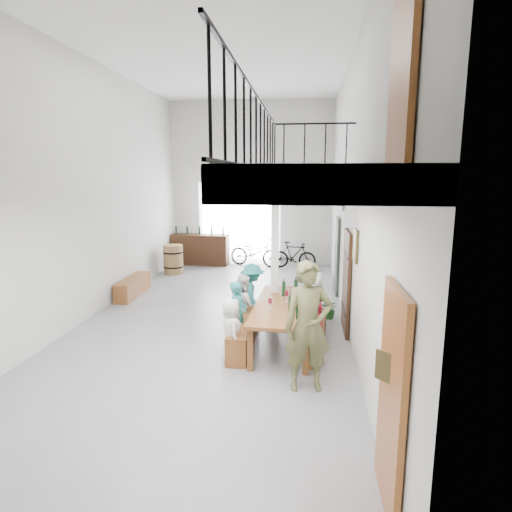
# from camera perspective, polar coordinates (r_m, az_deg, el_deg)

# --- Properties ---
(floor) EXTENTS (12.00, 12.00, 0.00)m
(floor) POSITION_cam_1_polar(r_m,az_deg,el_deg) (9.31, -5.43, -8.48)
(floor) COLOR slate
(floor) RESTS_ON ground
(room_walls) EXTENTS (12.00, 12.00, 12.00)m
(room_walls) POSITION_cam_1_polar(r_m,az_deg,el_deg) (8.81, -5.85, 13.91)
(room_walls) COLOR silver
(room_walls) RESTS_ON ground
(gateway_portal) EXTENTS (2.80, 0.08, 2.80)m
(gateway_portal) POSITION_cam_1_polar(r_m,az_deg,el_deg) (14.81, -2.21, 4.29)
(gateway_portal) COLOR white
(gateway_portal) RESTS_ON ground
(right_wall_decor) EXTENTS (0.07, 8.28, 5.07)m
(right_wall_decor) POSITION_cam_1_polar(r_m,az_deg,el_deg) (6.90, 13.33, -0.54)
(right_wall_decor) COLOR brown
(right_wall_decor) RESTS_ON ground
(balcony) EXTENTS (1.52, 5.62, 4.00)m
(balcony) POSITION_cam_1_polar(r_m,az_deg,el_deg) (5.47, 7.73, 9.66)
(balcony) COLOR silver
(balcony) RESTS_ON ground
(tasting_table) EXTENTS (1.12, 2.56, 0.79)m
(tasting_table) POSITION_cam_1_polar(r_m,az_deg,el_deg) (7.73, 3.78, -6.99)
(tasting_table) COLOR brown
(tasting_table) RESTS_ON ground
(bench_inner) EXTENTS (0.35, 2.14, 0.49)m
(bench_inner) POSITION_cam_1_polar(r_m,az_deg,el_deg) (7.97, -1.54, -9.93)
(bench_inner) COLOR brown
(bench_inner) RESTS_ON ground
(bench_wall) EXTENTS (0.42, 1.91, 0.44)m
(bench_wall) POSITION_cam_1_polar(r_m,az_deg,el_deg) (7.89, 8.10, -10.45)
(bench_wall) COLOR brown
(bench_wall) RESTS_ON ground
(tableware) EXTENTS (0.60, 1.23, 0.35)m
(tableware) POSITION_cam_1_polar(r_m,az_deg,el_deg) (7.75, 4.14, -5.20)
(tableware) COLOR black
(tableware) RESTS_ON tasting_table
(side_bench) EXTENTS (0.40, 1.67, 0.47)m
(side_bench) POSITION_cam_1_polar(r_m,az_deg,el_deg) (11.47, -16.05, -3.95)
(side_bench) COLOR brown
(side_bench) RESTS_ON ground
(oak_barrel) EXTENTS (0.62, 0.62, 0.91)m
(oak_barrel) POSITION_cam_1_polar(r_m,az_deg,el_deg) (13.68, -10.96, -0.43)
(oak_barrel) COLOR olive
(oak_barrel) RESTS_ON ground
(serving_counter) EXTENTS (2.00, 0.63, 1.05)m
(serving_counter) POSITION_cam_1_polar(r_m,az_deg,el_deg) (14.92, -7.49, 0.86)
(serving_counter) COLOR #351E11
(serving_counter) RESTS_ON ground
(counter_bottles) EXTENTS (1.74, 0.19, 0.28)m
(counter_bottles) POSITION_cam_1_polar(r_m,az_deg,el_deg) (14.82, -7.55, 3.39)
(counter_bottles) COLOR black
(counter_bottles) RESTS_ON serving_counter
(guest_left_a) EXTENTS (0.52, 0.62, 1.09)m
(guest_left_a) POSITION_cam_1_polar(r_m,az_deg,el_deg) (7.12, -3.33, -9.95)
(guest_left_a) COLOR silver
(guest_left_a) RESTS_ON ground
(guest_left_b) EXTENTS (0.37, 0.50, 1.23)m
(guest_left_b) POSITION_cam_1_polar(r_m,az_deg,el_deg) (7.64, -2.39, -7.89)
(guest_left_b) COLOR #247979
(guest_left_b) RESTS_ON ground
(guest_left_c) EXTENTS (0.66, 0.72, 1.21)m
(guest_left_c) POSITION_cam_1_polar(r_m,az_deg,el_deg) (8.26, -1.64, -6.55)
(guest_left_c) COLOR silver
(guest_left_c) RESTS_ON ground
(guest_left_d) EXTENTS (0.73, 0.95, 1.31)m
(guest_left_d) POSITION_cam_1_polar(r_m,az_deg,el_deg) (8.73, -0.51, -5.26)
(guest_left_d) COLOR #247979
(guest_left_d) RESTS_ON ground
(guest_right_a) EXTENTS (0.26, 0.61, 1.04)m
(guest_right_a) POSITION_cam_1_polar(r_m,az_deg,el_deg) (7.22, 8.11, -9.96)
(guest_right_a) COLOR #A81C2C
(guest_right_a) RESTS_ON ground
(guest_right_b) EXTENTS (0.60, 1.09, 1.12)m
(guest_right_b) POSITION_cam_1_polar(r_m,az_deg,el_deg) (7.87, 7.82, -7.87)
(guest_right_b) COLOR black
(guest_right_b) RESTS_ON ground
(guest_right_c) EXTENTS (0.62, 0.73, 1.27)m
(guest_right_c) POSITION_cam_1_polar(r_m,az_deg,el_deg) (8.36, 7.84, -6.21)
(guest_right_c) COLOR silver
(guest_right_c) RESTS_ON ground
(host_standing) EXTENTS (0.75, 0.56, 1.89)m
(host_standing) POSITION_cam_1_polar(r_m,az_deg,el_deg) (6.19, 6.96, -9.32)
(host_standing) COLOR brown
(host_standing) RESTS_ON ground
(potted_plant) EXTENTS (0.47, 0.45, 0.41)m
(potted_plant) POSITION_cam_1_polar(r_m,az_deg,el_deg) (9.43, 9.88, -7.03)
(potted_plant) COLOR #1F501F
(potted_plant) RESTS_ON ground
(bicycle_near) EXTENTS (1.92, 1.15, 0.95)m
(bicycle_near) POSITION_cam_1_polar(r_m,az_deg,el_deg) (14.52, -0.15, 0.49)
(bicycle_near) COLOR black
(bicycle_near) RESTS_ON ground
(bicycle_far) EXTENTS (1.52, 0.59, 0.89)m
(bicycle_far) POSITION_cam_1_polar(r_m,az_deg,el_deg) (14.23, 5.03, 0.12)
(bicycle_far) COLOR black
(bicycle_far) RESTS_ON ground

